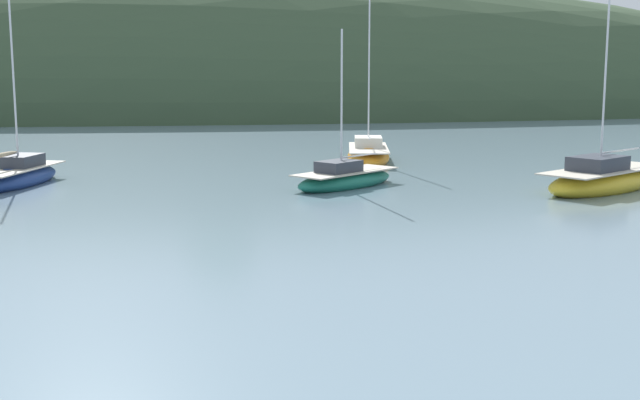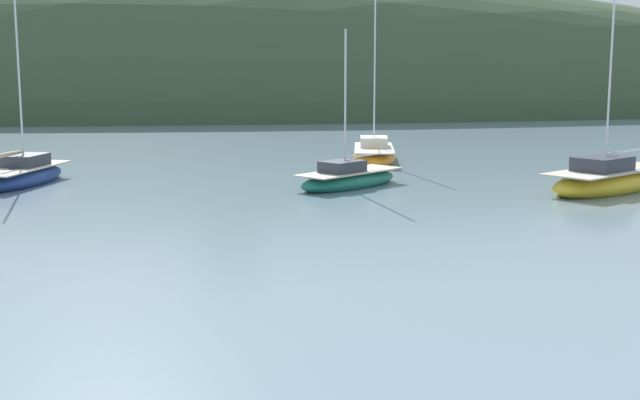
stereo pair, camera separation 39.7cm
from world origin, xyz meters
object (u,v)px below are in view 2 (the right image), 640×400
at_px(sailboat_cream_ketch, 21,176).
at_px(mooring_buoy_inner, 626,167).
at_px(sailboat_orange_cutter, 374,155).
at_px(sailboat_black_sloop, 348,179).
at_px(sailboat_yellow_far, 608,180).

xyz_separation_m(sailboat_cream_ketch, mooring_buoy_inner, (30.46, 1.63, -0.28)).
bearing_deg(sailboat_orange_cutter, sailboat_cream_ketch, -160.12).
distance_m(sailboat_orange_cutter, mooring_buoy_inner, 13.51).
bearing_deg(sailboat_orange_cutter, mooring_buoy_inner, -20.92).
xyz_separation_m(sailboat_black_sloop, sailboat_yellow_far, (11.08, -2.68, 0.09)).
height_order(sailboat_black_sloop, mooring_buoy_inner, sailboat_black_sloop).
bearing_deg(sailboat_yellow_far, sailboat_black_sloop, 166.40).
xyz_separation_m(sailboat_yellow_far, sailboat_orange_cutter, (-8.03, 11.99, -0.04)).
distance_m(sailboat_black_sloop, sailboat_yellow_far, 11.40).
relative_size(sailboat_black_sloop, sailboat_cream_ketch, 0.84).
height_order(sailboat_yellow_far, mooring_buoy_inner, sailboat_yellow_far).
height_order(sailboat_orange_cutter, mooring_buoy_inner, sailboat_orange_cutter).
bearing_deg(mooring_buoy_inner, sailboat_cream_ketch, -176.94).
distance_m(sailboat_yellow_far, mooring_buoy_inner, 8.52).
bearing_deg(sailboat_cream_ketch, sailboat_orange_cutter, 19.88).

